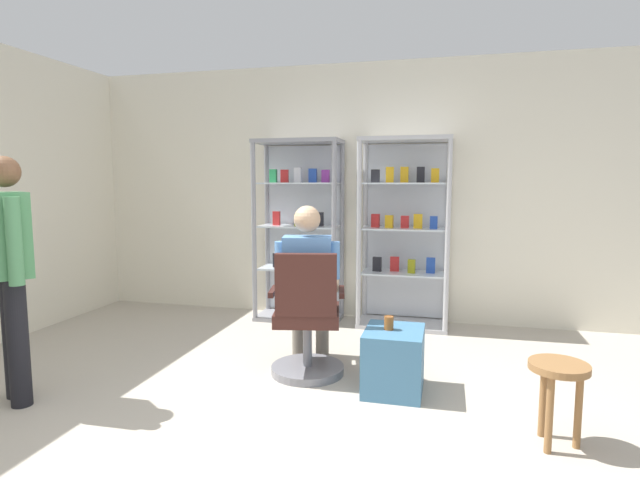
{
  "coord_description": "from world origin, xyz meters",
  "views": [
    {
      "loc": [
        0.95,
        -2.37,
        1.46
      ],
      "look_at": [
        -0.02,
        1.53,
        1.0
      ],
      "focal_mm": 28.26,
      "sensor_mm": 36.0,
      "label": 1
    }
  ],
  "objects_px": {
    "display_cabinet_left": "(300,229)",
    "wooden_stool": "(558,381)",
    "display_cabinet_right": "(404,231)",
    "storage_crate": "(394,360)",
    "tea_glass": "(389,323)",
    "standing_customer": "(10,264)",
    "seated_shopkeeper": "(308,279)",
    "office_chair": "(307,325)"
  },
  "relations": [
    {
      "from": "display_cabinet_left",
      "to": "seated_shopkeeper",
      "type": "xyz_separation_m",
      "value": [
        0.48,
        -1.43,
        -0.25
      ]
    },
    {
      "from": "tea_glass",
      "to": "seated_shopkeeper",
      "type": "bearing_deg",
      "value": 157.56
    },
    {
      "from": "standing_customer",
      "to": "display_cabinet_right",
      "type": "bearing_deg",
      "value": 46.58
    },
    {
      "from": "seated_shopkeeper",
      "to": "display_cabinet_right",
      "type": "bearing_deg",
      "value": 66.56
    },
    {
      "from": "display_cabinet_left",
      "to": "wooden_stool",
      "type": "xyz_separation_m",
      "value": [
        2.13,
        -2.23,
        -0.59
      ]
    },
    {
      "from": "display_cabinet_right",
      "to": "standing_customer",
      "type": "distance_m",
      "value": 3.41
    },
    {
      "from": "storage_crate",
      "to": "wooden_stool",
      "type": "bearing_deg",
      "value": -28.94
    },
    {
      "from": "tea_glass",
      "to": "storage_crate",
      "type": "bearing_deg",
      "value": -0.2
    },
    {
      "from": "office_chair",
      "to": "standing_customer",
      "type": "relative_size",
      "value": 0.59
    },
    {
      "from": "seated_shopkeeper",
      "to": "storage_crate",
      "type": "bearing_deg",
      "value": -21.34
    },
    {
      "from": "storage_crate",
      "to": "standing_customer",
      "type": "distance_m",
      "value": 2.64
    },
    {
      "from": "office_chair",
      "to": "tea_glass",
      "type": "distance_m",
      "value": 0.64
    },
    {
      "from": "display_cabinet_left",
      "to": "tea_glass",
      "type": "bearing_deg",
      "value": -56.2
    },
    {
      "from": "storage_crate",
      "to": "tea_glass",
      "type": "height_order",
      "value": "tea_glass"
    },
    {
      "from": "storage_crate",
      "to": "wooden_stool",
      "type": "relative_size",
      "value": 0.99
    },
    {
      "from": "storage_crate",
      "to": "wooden_stool",
      "type": "distance_m",
      "value": 1.1
    },
    {
      "from": "storage_crate",
      "to": "wooden_stool",
      "type": "height_order",
      "value": "wooden_stool"
    },
    {
      "from": "seated_shopkeeper",
      "to": "standing_customer",
      "type": "distance_m",
      "value": 2.03
    },
    {
      "from": "display_cabinet_right",
      "to": "seated_shopkeeper",
      "type": "height_order",
      "value": "display_cabinet_right"
    },
    {
      "from": "display_cabinet_left",
      "to": "office_chair",
      "type": "relative_size",
      "value": 1.98
    },
    {
      "from": "display_cabinet_left",
      "to": "wooden_stool",
      "type": "bearing_deg",
      "value": -46.29
    },
    {
      "from": "display_cabinet_left",
      "to": "standing_customer",
      "type": "height_order",
      "value": "display_cabinet_left"
    },
    {
      "from": "display_cabinet_right",
      "to": "display_cabinet_left",
      "type": "bearing_deg",
      "value": 179.94
    },
    {
      "from": "display_cabinet_left",
      "to": "standing_customer",
      "type": "xyz_separation_m",
      "value": [
        -1.25,
        -2.48,
        -0.03
      ]
    },
    {
      "from": "storage_crate",
      "to": "tea_glass",
      "type": "xyz_separation_m",
      "value": [
        -0.04,
        0.0,
        0.27
      ]
    },
    {
      "from": "display_cabinet_right",
      "to": "standing_customer",
      "type": "bearing_deg",
      "value": -133.42
    },
    {
      "from": "storage_crate",
      "to": "wooden_stool",
      "type": "xyz_separation_m",
      "value": [
        0.95,
        -0.53,
        0.16
      ]
    },
    {
      "from": "office_chair",
      "to": "standing_customer",
      "type": "height_order",
      "value": "standing_customer"
    },
    {
      "from": "display_cabinet_right",
      "to": "wooden_stool",
      "type": "xyz_separation_m",
      "value": [
        1.03,
        -2.23,
        -0.59
      ]
    },
    {
      "from": "seated_shopkeeper",
      "to": "standing_customer",
      "type": "height_order",
      "value": "standing_customer"
    },
    {
      "from": "seated_shopkeeper",
      "to": "wooden_stool",
      "type": "relative_size",
      "value": 2.71
    },
    {
      "from": "display_cabinet_left",
      "to": "tea_glass",
      "type": "distance_m",
      "value": 2.1
    },
    {
      "from": "display_cabinet_right",
      "to": "storage_crate",
      "type": "bearing_deg",
      "value": -87.4
    },
    {
      "from": "office_chair",
      "to": "wooden_stool",
      "type": "xyz_separation_m",
      "value": [
        1.62,
        -0.64,
        -0.02
      ]
    },
    {
      "from": "seated_shopkeeper",
      "to": "tea_glass",
      "type": "distance_m",
      "value": 0.75
    },
    {
      "from": "storage_crate",
      "to": "tea_glass",
      "type": "distance_m",
      "value": 0.27
    },
    {
      "from": "standing_customer",
      "to": "wooden_stool",
      "type": "height_order",
      "value": "standing_customer"
    },
    {
      "from": "seated_shopkeeper",
      "to": "wooden_stool",
      "type": "bearing_deg",
      "value": -25.85
    },
    {
      "from": "storage_crate",
      "to": "standing_customer",
      "type": "height_order",
      "value": "standing_customer"
    },
    {
      "from": "display_cabinet_left",
      "to": "wooden_stool",
      "type": "height_order",
      "value": "display_cabinet_left"
    },
    {
      "from": "display_cabinet_left",
      "to": "wooden_stool",
      "type": "distance_m",
      "value": 3.14
    },
    {
      "from": "tea_glass",
      "to": "wooden_stool",
      "type": "relative_size",
      "value": 0.2
    }
  ]
}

